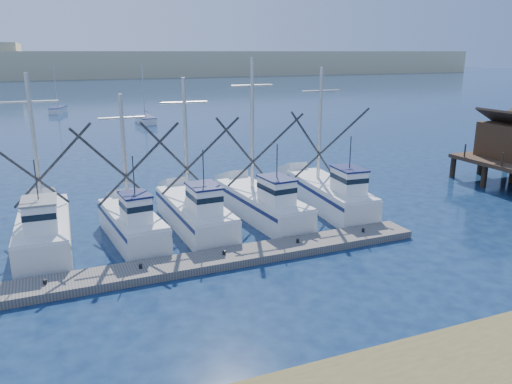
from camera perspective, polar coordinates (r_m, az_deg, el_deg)
ground at (r=21.25m, az=12.16°, el=-12.16°), size 500.00×500.00×0.00m
floating_dock at (r=23.44m, az=-13.01°, el=-8.93°), size 29.02×2.41×0.39m
dune_ridge at (r=225.63m, az=-20.03°, el=13.61°), size 360.00×60.00×10.00m
trawler_fleet at (r=27.92m, az=-14.54°, el=-3.22°), size 28.49×8.99×9.47m
sailboat_near at (r=73.09m, az=-12.51°, el=8.05°), size 2.23×5.29×8.10m
sailboat_far at (r=90.11m, az=-21.68°, el=8.72°), size 3.08×5.50×8.10m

